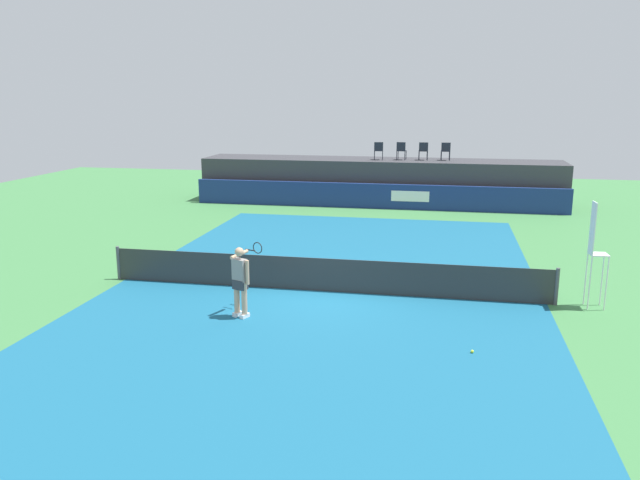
{
  "coord_description": "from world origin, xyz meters",
  "views": [
    {
      "loc": [
        3.18,
        -16.66,
        5.38
      ],
      "look_at": [
        -0.48,
        2.0,
        1.0
      ],
      "focal_mm": 35.51,
      "sensor_mm": 36.0,
      "label": 1
    }
  ],
  "objects": [
    {
      "name": "ground_plane",
      "position": [
        0.0,
        3.0,
        0.0
      ],
      "size": [
        48.0,
        48.0,
        0.0
      ],
      "primitive_type": "plane",
      "color": "#3D7A42"
    },
    {
      "name": "court_inner",
      "position": [
        0.0,
        0.0,
        0.0
      ],
      "size": [
        12.0,
        22.0,
        0.0
      ],
      "primitive_type": "cube",
      "color": "#16597A",
      "rests_on": "ground"
    },
    {
      "name": "sponsor_wall",
      "position": [
        0.01,
        13.5,
        0.6
      ],
      "size": [
        18.0,
        0.22,
        1.2
      ],
      "color": "navy",
      "rests_on": "ground"
    },
    {
      "name": "spectator_platform",
      "position": [
        0.0,
        15.3,
        1.1
      ],
      "size": [
        18.0,
        2.8,
        2.2
      ],
      "primitive_type": "cube",
      "color": "#38383D",
      "rests_on": "ground"
    },
    {
      "name": "spectator_chair_far_left",
      "position": [
        -0.05,
        14.97,
        2.69
      ],
      "size": [
        0.48,
        0.48,
        0.89
      ],
      "color": "#1E232D",
      "rests_on": "spectator_platform"
    },
    {
      "name": "spectator_chair_left",
      "position": [
        1.06,
        15.16,
        2.69
      ],
      "size": [
        0.48,
        0.48,
        0.89
      ],
      "color": "#1E232D",
      "rests_on": "spectator_platform"
    },
    {
      "name": "spectator_chair_center",
      "position": [
        2.14,
        15.23,
        2.69
      ],
      "size": [
        0.47,
        0.47,
        0.89
      ],
      "color": "#1E232D",
      "rests_on": "spectator_platform"
    },
    {
      "name": "spectator_chair_right",
      "position": [
        3.23,
        15.31,
        2.69
      ],
      "size": [
        0.46,
        0.46,
        0.89
      ],
      "color": "#1E232D",
      "rests_on": "spectator_platform"
    },
    {
      "name": "umpire_chair",
      "position": [
        7.03,
        -0.0,
        1.59
      ],
      "size": [
        0.46,
        0.46,
        2.76
      ],
      "color": "white",
      "rests_on": "ground"
    },
    {
      "name": "tennis_net",
      "position": [
        0.0,
        0.0,
        0.47
      ],
      "size": [
        12.4,
        0.02,
        0.95
      ],
      "primitive_type": "cube",
      "color": "#2D2D2D",
      "rests_on": "ground"
    },
    {
      "name": "net_post_near",
      "position": [
        -6.2,
        0.0,
        0.5
      ],
      "size": [
        0.1,
        0.1,
        1.0
      ],
      "primitive_type": "cylinder",
      "color": "#4C4C51",
      "rests_on": "ground"
    },
    {
      "name": "net_post_far",
      "position": [
        6.2,
        0.0,
        0.5
      ],
      "size": [
        0.1,
        0.1,
        1.0
      ],
      "primitive_type": "cylinder",
      "color": "#4C4C51",
      "rests_on": "ground"
    },
    {
      "name": "tennis_player",
      "position": [
        -1.6,
        -2.42,
        0.96
      ],
      "size": [
        0.58,
        1.26,
        1.77
      ],
      "color": "white",
      "rests_on": "court_inner"
    },
    {
      "name": "tennis_ball",
      "position": [
        3.94,
        -3.67,
        0.04
      ],
      "size": [
        0.07,
        0.07,
        0.07
      ],
      "primitive_type": "sphere",
      "color": "#D8EA33",
      "rests_on": "court_inner"
    }
  ]
}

